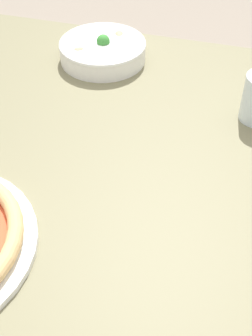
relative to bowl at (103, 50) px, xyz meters
The scene contains 2 objects.
dining_table 0.41m from the bowl, 69.88° to the right, with size 1.32×1.05×0.72m.
bowl is the anchor object (origin of this frame).
Camera 1 is at (0.20, -0.60, 1.33)m, focal length 50.00 mm.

